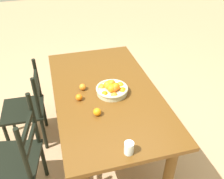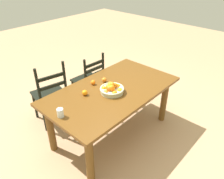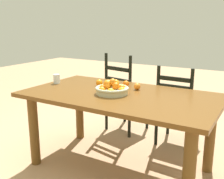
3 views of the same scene
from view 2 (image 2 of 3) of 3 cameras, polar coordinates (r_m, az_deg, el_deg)
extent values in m
plane|color=tan|center=(3.19, 0.03, -11.05)|extent=(12.00, 12.00, 0.00)
cube|color=brown|center=(2.77, 0.04, -0.25)|extent=(1.71, 0.95, 0.04)
cylinder|color=brown|center=(2.41, -5.80, -17.50)|extent=(0.09, 0.09, 0.68)
cylinder|color=brown|center=(3.30, 13.26, -2.82)|extent=(0.09, 0.09, 0.68)
cylinder|color=brown|center=(2.84, -15.60, -9.66)|extent=(0.09, 0.09, 0.68)
cylinder|color=brown|center=(3.63, 3.74, 1.36)|extent=(0.09, 0.09, 0.68)
cube|color=black|center=(3.59, -6.27, 2.43)|extent=(0.43, 0.43, 0.03)
cylinder|color=black|center=(3.92, -5.75, 1.41)|extent=(0.04, 0.04, 0.41)
cylinder|color=black|center=(3.73, -9.94, -0.55)|extent=(0.04, 0.04, 0.41)
cylinder|color=black|center=(3.68, -2.16, -0.55)|extent=(0.04, 0.04, 0.41)
cylinder|color=black|center=(3.49, -6.44, -2.75)|extent=(0.04, 0.04, 0.41)
cylinder|color=black|center=(3.46, -2.31, 5.92)|extent=(0.04, 0.04, 0.46)
cylinder|color=black|center=(3.25, -6.91, 3.96)|extent=(0.04, 0.04, 0.46)
cube|color=black|center=(3.38, -4.50, 4.01)|extent=(0.32, 0.04, 0.04)
cube|color=black|center=(3.35, -4.56, 5.28)|extent=(0.32, 0.04, 0.04)
cube|color=black|center=(3.31, -4.62, 6.59)|extent=(0.32, 0.04, 0.04)
cube|color=black|center=(3.29, -15.86, -1.15)|extent=(0.50, 0.50, 0.03)
cylinder|color=black|center=(3.61, -13.77, -2.02)|extent=(0.04, 0.04, 0.44)
cylinder|color=black|center=(3.52, -19.24, -3.93)|extent=(0.04, 0.04, 0.44)
cylinder|color=black|center=(3.33, -11.14, -4.89)|extent=(0.04, 0.04, 0.44)
cylinder|color=black|center=(3.23, -17.05, -7.08)|extent=(0.04, 0.04, 0.44)
cylinder|color=black|center=(3.06, -12.08, 2.69)|extent=(0.04, 0.04, 0.52)
cylinder|color=black|center=(2.96, -18.53, 0.57)|extent=(0.04, 0.04, 0.52)
cube|color=black|center=(3.03, -15.13, 0.90)|extent=(0.33, 0.09, 0.04)
cube|color=black|center=(2.96, -15.48, 3.09)|extent=(0.33, 0.09, 0.04)
cylinder|color=beige|center=(2.68, 0.00, -0.25)|extent=(0.28, 0.28, 0.05)
torus|color=beige|center=(2.67, 0.00, 0.22)|extent=(0.30, 0.30, 0.02)
sphere|color=orange|center=(2.73, 1.49, 0.80)|extent=(0.07, 0.07, 0.07)
sphere|color=orange|center=(2.76, -0.45, 1.09)|extent=(0.07, 0.07, 0.07)
sphere|color=orange|center=(2.69, -2.11, 0.17)|extent=(0.06, 0.06, 0.06)
sphere|color=orange|center=(2.62, -1.59, -0.75)|extent=(0.06, 0.06, 0.06)
sphere|color=orange|center=(2.59, 0.69, -1.05)|extent=(0.07, 0.07, 0.07)
sphere|color=orange|center=(2.65, 2.05, -0.30)|extent=(0.07, 0.07, 0.07)
sphere|color=orange|center=(2.64, 0.07, 1.33)|extent=(0.06, 0.06, 0.06)
sphere|color=orange|center=(2.62, 0.16, 0.25)|extent=(0.06, 0.06, 0.06)
sphere|color=orange|center=(2.61, -0.07, 0.46)|extent=(0.07, 0.07, 0.07)
sphere|color=orange|center=(2.68, -0.40, 1.32)|extent=(0.07, 0.07, 0.07)
sphere|color=orange|center=(2.64, -0.51, 0.81)|extent=(0.06, 0.06, 0.06)
sphere|color=orange|center=(2.68, 0.83, 1.02)|extent=(0.06, 0.06, 0.06)
sphere|color=orange|center=(2.68, -0.45, 1.12)|extent=(0.07, 0.07, 0.07)
sphere|color=orange|center=(2.62, -0.61, 0.31)|extent=(0.07, 0.07, 0.07)
sphere|color=orange|center=(2.63, -0.97, 0.59)|extent=(0.07, 0.07, 0.07)
sphere|color=orange|center=(2.91, -2.00, 2.53)|extent=(0.06, 0.06, 0.06)
sphere|color=orange|center=(2.65, -7.03, -0.82)|extent=(0.07, 0.07, 0.07)
sphere|color=orange|center=(2.86, -4.90, 1.83)|extent=(0.06, 0.06, 0.06)
cylinder|color=silver|center=(2.34, -13.20, -5.88)|extent=(0.07, 0.07, 0.10)
camera|label=1|loc=(2.04, -54.11, 17.43)|focal=40.04mm
camera|label=3|loc=(3.00, 48.60, 4.63)|focal=43.11mm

